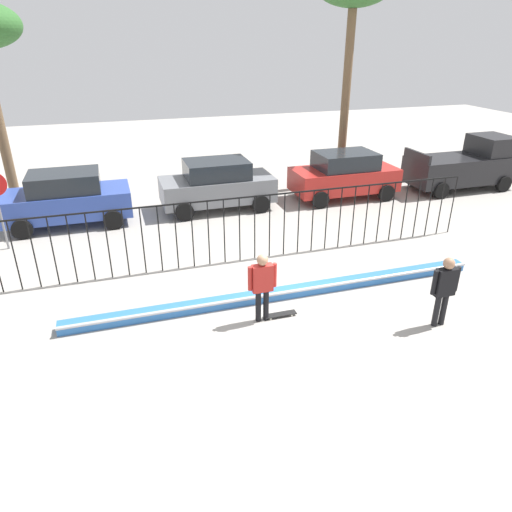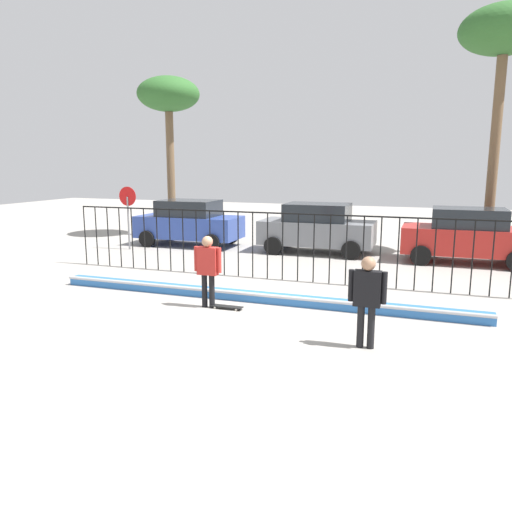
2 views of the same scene
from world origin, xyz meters
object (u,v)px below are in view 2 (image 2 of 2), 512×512
object	(u,v)px
parked_car_red	(467,235)
camera_operator	(367,294)
parked_car_blue	(189,222)
skateboarder	(208,265)
parked_car_gray	(317,228)
palm_tree_short	(169,99)
stop_sign	(128,209)
palm_tree_tall	(504,37)
skateboard	(227,307)

from	to	relation	value
parked_car_red	camera_operator	bearing A→B (deg)	-105.76
camera_operator	parked_car_blue	xyz separation A→B (m)	(-8.50, 9.47, -0.07)
skateboarder	parked_car_gray	size ratio (longest dim) A/B	0.40
parked_car_blue	palm_tree_short	bearing A→B (deg)	135.35
stop_sign	parked_car_red	bearing A→B (deg)	6.84
camera_operator	stop_sign	xyz separation A→B (m)	(-10.33, 7.80, 0.57)
camera_operator	palm_tree_tall	size ratio (longest dim) A/B	0.20
palm_tree_short	parked_car_red	bearing A→B (deg)	-10.52
parked_car_blue	parked_car_gray	world-z (taller)	same
skateboarder	parked_car_red	distance (m)	9.98
parked_car_gray	skateboard	bearing A→B (deg)	-95.77
parked_car_red	stop_sign	distance (m)	12.68
palm_tree_tall	parked_car_blue	bearing A→B (deg)	-171.34
camera_operator	parked_car_red	size ratio (longest dim) A/B	0.40
stop_sign	palm_tree_tall	world-z (taller)	palm_tree_tall
parked_car_gray	stop_sign	xyz separation A→B (m)	(-7.26, -1.73, 0.64)
camera_operator	palm_tree_short	xyz separation A→B (m)	(-10.53, 11.68, 5.24)
skateboard	parked_car_blue	world-z (taller)	parked_car_blue
camera_operator	parked_car_blue	bearing A→B (deg)	-31.19
stop_sign	palm_tree_tall	xyz separation A→B (m)	(13.37, 3.43, 6.13)
parked_car_blue	palm_tree_tall	size ratio (longest dim) A/B	0.49
skateboard	parked_car_red	xyz separation A→B (m)	(5.65, 7.87, 0.91)
skateboarder	skateboard	size ratio (longest dim) A/B	2.16
parked_car_blue	palm_tree_tall	world-z (taller)	palm_tree_tall
camera_operator	parked_car_gray	bearing A→B (deg)	-55.25
stop_sign	palm_tree_short	xyz separation A→B (m)	(-0.20, 3.88, 4.67)
camera_operator	stop_sign	size ratio (longest dim) A/B	0.69
parked_car_gray	parked_car_red	bearing A→B (deg)	-5.70
camera_operator	parked_car_blue	world-z (taller)	parked_car_blue
palm_tree_tall	camera_operator	bearing A→B (deg)	-105.14
palm_tree_short	parked_car_blue	bearing A→B (deg)	-47.43
camera_operator	parked_car_red	distance (m)	9.57
skateboard	parked_car_gray	bearing A→B (deg)	109.26
camera_operator	palm_tree_tall	distance (m)	13.42
palm_tree_tall	palm_tree_short	size ratio (longest dim) A/B	1.22
parked_car_blue	parked_car_red	distance (m)	10.74
parked_car_gray	parked_car_red	world-z (taller)	same
palm_tree_tall	palm_tree_short	world-z (taller)	palm_tree_tall
skateboard	palm_tree_tall	bearing A→B (deg)	78.31
parked_car_blue	parked_car_gray	distance (m)	5.43
parked_car_blue	palm_tree_tall	xyz separation A→B (m)	(11.54, 1.76, 6.77)
skateboarder	parked_car_red	size ratio (longest dim) A/B	0.40
parked_car_red	palm_tree_tall	xyz separation A→B (m)	(0.80, 1.92, 6.77)
parked_car_gray	palm_tree_tall	world-z (taller)	palm_tree_tall
camera_operator	parked_car_blue	size ratio (longest dim) A/B	0.40
skateboard	palm_tree_tall	world-z (taller)	palm_tree_tall
parked_car_red	palm_tree_short	world-z (taller)	palm_tree_short
palm_tree_short	camera_operator	bearing A→B (deg)	-47.96
camera_operator	parked_car_red	bearing A→B (deg)	-86.63
parked_car_blue	palm_tree_tall	distance (m)	13.50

